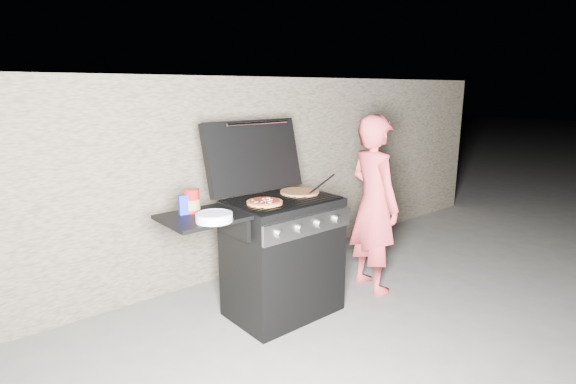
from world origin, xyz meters
TOP-DOWN VIEW (x-y plane):
  - ground at (0.00, 0.00)m, footprint 50.00×50.00m
  - stone_wall at (0.00, 1.05)m, footprint 8.00×0.35m
  - gas_grill at (-0.25, 0.00)m, footprint 1.34×0.79m
  - pizza_topped at (-0.20, -0.04)m, footprint 0.28×0.28m
  - pizza_plain at (0.21, 0.05)m, footprint 0.37×0.37m
  - sauce_jar at (-0.68, 0.11)m, footprint 0.13×0.13m
  - blue_carton at (-0.75, 0.10)m, footprint 0.06×0.04m
  - plate_stack at (-0.68, -0.16)m, footprint 0.29×0.29m
  - person at (0.86, -0.15)m, footprint 0.47×0.61m
  - tongs at (0.38, 0.00)m, footprint 0.48×0.18m

SIDE VIEW (x-z plane):
  - ground at x=0.00m, z-range 0.00..0.00m
  - gas_grill at x=-0.25m, z-range 0.00..0.91m
  - person at x=0.86m, z-range 0.00..1.49m
  - stone_wall at x=0.00m, z-range 0.00..1.80m
  - pizza_plain at x=0.21m, z-range 0.91..0.93m
  - pizza_topped at x=-0.20m, z-range 0.91..0.94m
  - plate_stack at x=-0.68m, z-range 0.90..0.95m
  - tongs at x=0.38m, z-range 0.91..1.01m
  - blue_carton at x=-0.75m, z-range 0.90..1.03m
  - sauce_jar at x=-0.68m, z-range 0.90..1.06m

